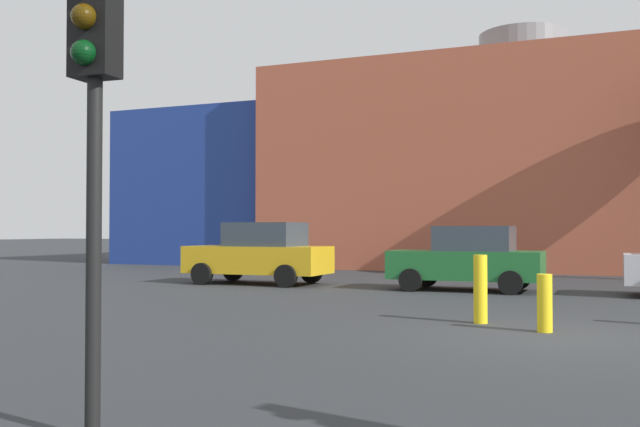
% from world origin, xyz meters
% --- Properties ---
extents(ground_plane, '(200.00, 200.00, 0.00)m').
position_xyz_m(ground_plane, '(0.00, 0.00, 0.00)').
color(ground_plane, '#2D3033').
extents(building_backdrop, '(37.69, 13.17, 10.74)m').
position_xyz_m(building_backdrop, '(-3.11, 22.49, 4.17)').
color(building_backdrop, '#B2563D').
rests_on(building_backdrop, ground_plane).
extents(parked_car_0, '(4.31, 2.11, 1.87)m').
position_xyz_m(parked_car_0, '(-9.27, 7.80, 0.93)').
color(parked_car_0, gold).
rests_on(parked_car_0, ground_plane).
extents(parked_car_1, '(4.03, 1.98, 1.75)m').
position_xyz_m(parked_car_1, '(-2.96, 7.80, 0.87)').
color(parked_car_1, '#1E662D').
rests_on(parked_car_1, ground_plane).
extents(traffic_light_near_left, '(0.37, 0.37, 3.73)m').
position_xyz_m(traffic_light_near_left, '(-3.10, -7.07, 2.75)').
color(traffic_light_near_left, black).
rests_on(traffic_light_near_left, ground_plane).
extents(bollard_yellow_1, '(0.24, 0.24, 0.93)m').
position_xyz_m(bollard_yellow_1, '(-0.35, 0.40, 0.46)').
color(bollard_yellow_1, yellow).
rests_on(bollard_yellow_1, ground_plane).
extents(bollard_yellow_2, '(0.24, 0.24, 1.20)m').
position_xyz_m(bollard_yellow_2, '(-1.48, 1.10, 0.60)').
color(bollard_yellow_2, yellow).
rests_on(bollard_yellow_2, ground_plane).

